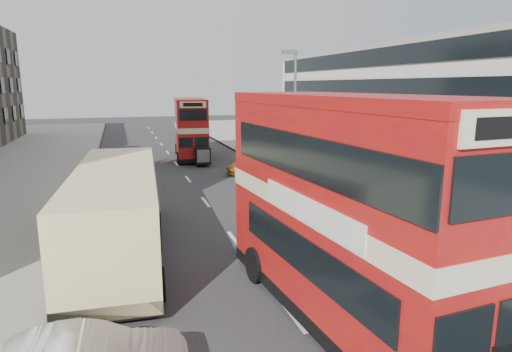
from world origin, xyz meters
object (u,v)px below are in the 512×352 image
object	(u,v)px
bus_second	(191,128)
coach	(117,207)
car_right_b	(257,166)
cyclist	(250,170)
pedestrian_near	(329,175)
street_lamp	(294,105)
bus_main	(348,209)
pedestrian_far	(265,143)
car_right_a	(301,183)

from	to	relation	value
bus_second	coach	world-z (taller)	bus_second
car_right_b	cyclist	xyz separation A→B (m)	(-1.02, -1.87, 0.09)
pedestrian_near	car_right_b	bearing A→B (deg)	-70.91
bus_second	cyclist	xyz separation A→B (m)	(2.15, -10.12, -1.83)
street_lamp	coach	size ratio (longest dim) A/B	0.74
bus_second	car_right_b	world-z (taller)	bus_second
cyclist	pedestrian_near	bearing A→B (deg)	-51.85
pedestrian_near	bus_main	bearing A→B (deg)	60.07
pedestrian_near	pedestrian_far	size ratio (longest dim) A/B	0.90
car_right_b	cyclist	bearing A→B (deg)	-23.97
car_right_b	cyclist	size ratio (longest dim) A/B	2.07
car_right_a	cyclist	bearing A→B (deg)	-157.11
bus_main	coach	xyz separation A→B (m)	(-5.62, 6.55, -1.25)
bus_second	pedestrian_near	distance (m)	15.25
bus_second	coach	distance (m)	21.28
coach	car_right_b	size ratio (longest dim) A/B	2.60
car_right_b	bus_second	bearing A→B (deg)	-154.23
car_right_a	car_right_b	size ratio (longest dim) A/B	1.04
bus_main	coach	bearing A→B (deg)	-54.20
pedestrian_near	pedestrian_far	bearing A→B (deg)	-98.02
pedestrian_near	coach	bearing A→B (deg)	23.81
bus_second	car_right_a	distance (m)	14.87
pedestrian_near	bus_second	bearing A→B (deg)	-72.58
coach	pedestrian_far	size ratio (longest dim) A/B	6.39
coach	bus_main	bearing A→B (deg)	-46.06
street_lamp	car_right_a	world-z (taller)	street_lamp
pedestrian_far	cyclist	bearing A→B (deg)	-135.91
street_lamp	bus_second	xyz separation A→B (m)	(-4.91, 10.45, -2.28)
bus_main	cyclist	xyz separation A→B (m)	(2.49, 16.84, -2.27)
cyclist	coach	bearing A→B (deg)	-132.51
street_lamp	cyclist	bearing A→B (deg)	173.39
pedestrian_near	cyclist	world-z (taller)	cyclist
coach	pedestrian_far	distance (m)	23.95
pedestrian_far	cyclist	distance (m)	11.05
car_right_a	cyclist	distance (m)	4.46
bus_main	bus_second	world-z (taller)	bus_main
coach	pedestrian_near	distance (m)	13.33
coach	cyclist	distance (m)	13.14
bus_second	cyclist	bearing A→B (deg)	107.51
car_right_a	bus_main	bearing A→B (deg)	-18.32
bus_main	car_right_b	bearing A→B (deg)	-105.44
bus_main	pedestrian_near	distance (m)	14.42
street_lamp	cyclist	xyz separation A→B (m)	(-2.76, 0.32, -4.11)
bus_second	cyclist	distance (m)	10.51
cyclist	bus_second	bearing A→B (deg)	97.69
bus_second	car_right_b	bearing A→B (deg)	116.54
bus_main	car_right_b	size ratio (longest dim) A/B	2.42
pedestrian_far	bus_second	bearing A→B (deg)	157.61
car_right_a	pedestrian_near	xyz separation A→B (m)	(1.85, 0.18, 0.29)
street_lamp	car_right_b	world-z (taller)	street_lamp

